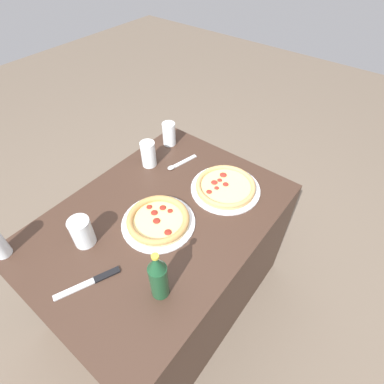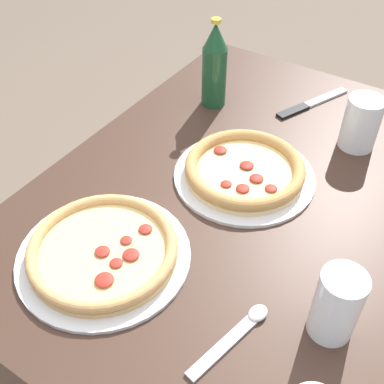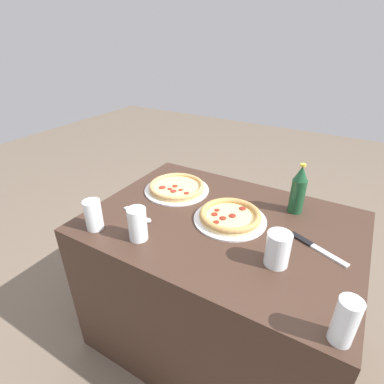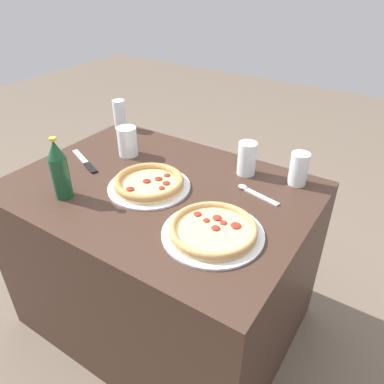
{
  "view_description": "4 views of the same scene",
  "coord_description": "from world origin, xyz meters",
  "views": [
    {
      "loc": [
        -0.56,
        -0.62,
        1.72
      ],
      "look_at": [
        0.14,
        -0.07,
        0.81
      ],
      "focal_mm": 28.0,
      "sensor_mm": 36.0,
      "label": 1
    },
    {
      "loc": [
        0.7,
        0.32,
        1.43
      ],
      "look_at": [
        0.14,
        -0.05,
        0.79
      ],
      "focal_mm": 45.0,
      "sensor_mm": 36.0,
      "label": 2
    },
    {
      "loc": [
        -0.43,
        0.98,
        1.44
      ],
      "look_at": [
        0.18,
        -0.05,
        0.79
      ],
      "focal_mm": 28.0,
      "sensor_mm": 36.0,
      "label": 3
    },
    {
      "loc": [
        0.76,
        -0.93,
        1.47
      ],
      "look_at": [
        0.18,
        -0.04,
        0.79
      ],
      "focal_mm": 35.0,
      "sensor_mm": 36.0,
      "label": 4
    }
  ],
  "objects": [
    {
      "name": "glass_mango_juice",
      "position": [
        -0.28,
        0.14,
        0.78
      ],
      "size": [
        0.08,
        0.08,
        0.13
      ],
      "color": "white",
      "rests_on": "table"
    },
    {
      "name": "pizza_pepperoni",
      "position": [
        0.31,
        -0.13,
        0.74
      ],
      "size": [
        0.32,
        0.32,
        0.04
      ],
      "color": "silver",
      "rests_on": "table"
    },
    {
      "name": "spoon",
      "position": [
        0.32,
        0.15,
        0.73
      ],
      "size": [
        0.18,
        0.06,
        0.01
      ],
      "color": "silver",
      "rests_on": "table"
    },
    {
      "name": "knife",
      "position": [
        -0.38,
        -0.01,
        0.73
      ],
      "size": [
        0.23,
        0.12,
        0.01
      ],
      "color": "black",
      "rests_on": "table"
    },
    {
      "name": "beer_bottle",
      "position": [
        -0.25,
        -0.23,
        0.83
      ],
      "size": [
        0.06,
        0.06,
        0.23
      ],
      "color": "#194728",
      "rests_on": "table"
    },
    {
      "name": "ground_plane",
      "position": [
        0.0,
        0.0,
        0.0
      ],
      "size": [
        8.0,
        8.0,
        0.0
      ],
      "primitive_type": "plane",
      "color": "#6B5B4C"
    },
    {
      "name": "table",
      "position": [
        0.0,
        0.0,
        0.36
      ],
      "size": [
        1.13,
        0.81,
        0.72
      ],
      "color": "#3D281E",
      "rests_on": "ground_plane"
    },
    {
      "name": "pizza_salami",
      "position": [
        -0.03,
        -0.02,
        0.74
      ],
      "size": [
        0.31,
        0.31,
        0.04
      ],
      "color": "silver",
      "rests_on": "table"
    },
    {
      "name": "glass_iced_tea",
      "position": [
        0.23,
        0.27,
        0.79
      ],
      "size": [
        0.07,
        0.07,
        0.13
      ],
      "color": "white",
      "rests_on": "table"
    },
    {
      "name": "glass_orange_juice",
      "position": [
        -0.51,
        0.35,
        0.79
      ],
      "size": [
        0.06,
        0.06,
        0.14
      ],
      "color": "white",
      "rests_on": "table"
    },
    {
      "name": "glass_red_wine",
      "position": [
        0.43,
        0.31,
        0.78
      ],
      "size": [
        0.07,
        0.07,
        0.13
      ],
      "color": "white",
      "rests_on": "table"
    }
  ]
}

